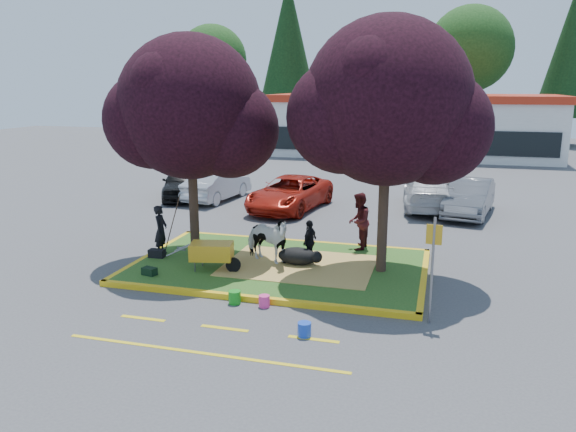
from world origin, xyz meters
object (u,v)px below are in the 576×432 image
(calf, at_px, (298,256))
(car_black, at_px, (183,182))
(bucket_pink, at_px, (264,301))
(handler, at_px, (161,230))
(bucket_blue, at_px, (304,329))
(cow, at_px, (267,239))
(bucket_green, at_px, (235,297))
(car_silver, at_px, (217,185))
(sign_post, at_px, (433,259))
(wheelbarrow, at_px, (212,252))

(calf, height_order, car_black, car_black)
(calf, relative_size, bucket_pink, 4.04)
(calf, relative_size, handler, 0.76)
(bucket_pink, bearing_deg, bucket_blue, -44.87)
(cow, height_order, bucket_blue, cow)
(bucket_green, bearing_deg, car_silver, 114.43)
(handler, relative_size, bucket_green, 4.71)
(handler, height_order, sign_post, sign_post)
(car_silver, bearing_deg, bucket_green, 121.88)
(wheelbarrow, bearing_deg, car_silver, 99.57)
(bucket_pink, bearing_deg, sign_post, 1.49)
(calf, bearing_deg, wheelbarrow, -142.59)
(cow, bearing_deg, handler, 112.25)
(cow, xyz_separation_m, handler, (-3.31, -0.12, 0.07))
(sign_post, bearing_deg, bucket_blue, -143.97)
(calf, height_order, sign_post, sign_post)
(calf, relative_size, car_silver, 0.28)
(cow, height_order, wheelbarrow, cow)
(wheelbarrow, height_order, car_silver, car_silver)
(cow, bearing_deg, calf, -66.75)
(sign_post, bearing_deg, calf, 150.18)
(handler, height_order, bucket_green, handler)
(sign_post, bearing_deg, handler, 168.57)
(sign_post, relative_size, car_black, 0.56)
(wheelbarrow, height_order, bucket_blue, wheelbarrow)
(sign_post, distance_m, car_black, 16.24)
(handler, relative_size, sign_post, 0.62)
(cow, distance_m, bucket_pink, 3.06)
(cow, distance_m, car_black, 11.03)
(bucket_pink, bearing_deg, car_silver, 117.50)
(calf, xyz_separation_m, sign_post, (3.77, -2.81, 1.10))
(cow, xyz_separation_m, bucket_blue, (2.16, -4.17, -0.69))
(bucket_green, bearing_deg, handler, 141.15)
(handler, bearing_deg, wheelbarrow, -122.14)
(wheelbarrow, relative_size, bucket_blue, 6.67)
(cow, relative_size, bucket_blue, 5.27)
(car_black, bearing_deg, calf, -71.13)
(sign_post, distance_m, bucket_green, 4.79)
(calf, height_order, bucket_green, calf)
(calf, distance_m, car_silver, 10.46)
(sign_post, xyz_separation_m, bucket_green, (-4.60, -0.10, -1.34))
(cow, bearing_deg, bucket_pink, -143.23)
(cow, distance_m, calf, 1.02)
(car_silver, bearing_deg, cow, 128.20)
(bucket_green, distance_m, car_silver, 12.59)
(bucket_green, height_order, bucket_blue, bucket_green)
(cow, relative_size, sign_post, 0.67)
(calf, height_order, car_silver, car_silver)
(sign_post, bearing_deg, car_black, 142.22)
(cow, height_order, car_black, cow)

